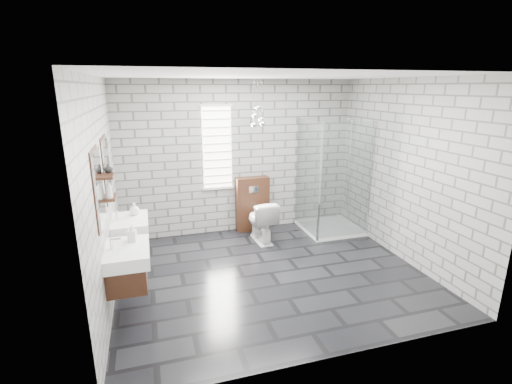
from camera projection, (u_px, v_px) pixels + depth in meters
name	position (u px, v px, depth m)	size (l,w,h in m)	color
floor	(271.00, 274.00, 5.30)	(4.20, 3.60, 0.02)	black
ceiling	(273.00, 75.00, 4.56)	(4.20, 3.60, 0.02)	white
wall_back	(239.00, 158.00, 6.60)	(4.20, 0.02, 2.70)	#999894
wall_front	(339.00, 230.00, 3.26)	(4.20, 0.02, 2.70)	#999894
wall_left	(103.00, 194.00, 4.35)	(0.02, 3.60, 2.70)	#999894
wall_right	(406.00, 172.00, 5.51)	(0.02, 3.60, 2.70)	#999894
vanity_left	(124.00, 256.00, 4.13)	(0.47, 0.70, 1.57)	#412214
vanity_right	(127.00, 225.00, 5.02)	(0.47, 0.70, 1.57)	#412214
shelf_lower	(110.00, 197.00, 4.34)	(0.14, 0.30, 0.03)	#412214
shelf_upper	(107.00, 176.00, 4.27)	(0.14, 0.30, 0.03)	#412214
window	(217.00, 148.00, 6.41)	(0.56, 0.05, 1.48)	white
cistern_panel	(252.00, 204.00, 6.79)	(0.60, 0.20, 1.00)	#412214
flush_plate	(254.00, 190.00, 6.61)	(0.18, 0.01, 0.12)	silver
shower_enclosure	(329.00, 206.00, 6.67)	(1.00, 1.00, 2.03)	white
pendant_cluster	(258.00, 117.00, 6.06)	(0.26, 0.26, 0.76)	silver
toilet	(261.00, 221.00, 6.33)	(0.41, 0.72, 0.73)	white
soap_bottle_a	(132.00, 233.00, 4.26)	(0.09, 0.09, 0.20)	#B2B2B2
soap_bottle_b	(134.00, 209.00, 5.14)	(0.14, 0.14, 0.17)	#B2B2B2
soap_bottle_c	(109.00, 190.00, 4.22)	(0.08, 0.08, 0.21)	#B2B2B2
vase	(108.00, 168.00, 4.34)	(0.10, 0.10, 0.11)	#B2B2B2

